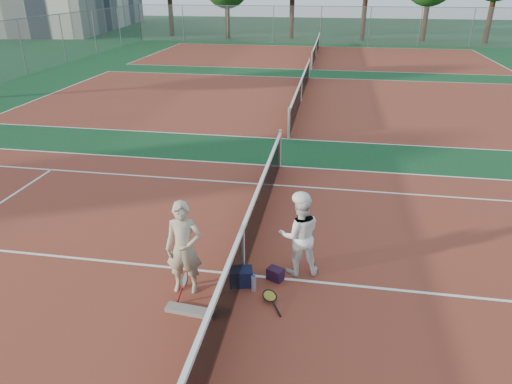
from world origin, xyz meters
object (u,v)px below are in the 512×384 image
at_px(net_main, 243,251).
at_px(racket_black_held, 305,258).
at_px(water_bottle, 254,284).
at_px(racket_spare, 270,297).
at_px(racket_red, 185,287).
at_px(sports_bag_purple, 275,274).
at_px(sports_bag_navy, 241,277).
at_px(player_b, 299,235).
at_px(player_a, 184,248).

relative_size(net_main, racket_black_held, 20.48).
bearing_deg(water_bottle, racket_spare, -34.16).
xyz_separation_m(racket_red, sports_bag_purple, (1.40, 0.87, -0.17)).
bearing_deg(water_bottle, racket_black_held, 43.51).
xyz_separation_m(racket_spare, sports_bag_purple, (0.02, 0.60, 0.05)).
xyz_separation_m(sports_bag_navy, water_bottle, (0.26, -0.14, -0.01)).
height_order(racket_spare, sports_bag_navy, sports_bag_navy).
distance_m(player_b, racket_black_held, 0.53).
height_order(racket_black_held, racket_spare, racket_black_held).
relative_size(racket_black_held, water_bottle, 1.79).
bearing_deg(player_a, racket_red, -80.05).
height_order(player_a, racket_black_held, player_a).
height_order(player_a, sports_bag_navy, player_a).
relative_size(racket_spare, sports_bag_navy, 1.46).
distance_m(racket_black_held, sports_bag_navy, 1.26).
relative_size(player_b, racket_red, 2.71).
height_order(racket_red, racket_spare, racket_red).
bearing_deg(racket_black_held, player_a, 1.70).
bearing_deg(racket_red, racket_black_held, 2.30).
height_order(player_b, sports_bag_purple, player_b).
distance_m(net_main, racket_black_held, 1.17).
distance_m(racket_red, sports_bag_navy, 1.03).
xyz_separation_m(player_b, racket_red, (-1.78, -1.18, -0.49)).
relative_size(player_b, sports_bag_navy, 3.81).
bearing_deg(net_main, sports_bag_purple, -3.41).
bearing_deg(sports_bag_navy, racket_black_held, 30.60).
relative_size(sports_bag_purple, water_bottle, 0.94).
distance_m(player_a, sports_bag_purple, 1.75).
distance_m(racket_black_held, water_bottle, 1.14).
bearing_deg(racket_black_held, net_main, -5.75).
bearing_deg(sports_bag_navy, player_b, 30.47).
bearing_deg(racket_black_held, sports_bag_navy, 6.99).
bearing_deg(racket_black_held, sports_bag_purple, 14.22).
bearing_deg(racket_red, player_a, 74.40).
bearing_deg(racket_black_held, racket_spare, 38.83).
xyz_separation_m(player_b, racket_spare, (-0.40, -0.92, -0.71)).
relative_size(net_main, racket_red, 19.13).
height_order(net_main, water_bottle, net_main).
bearing_deg(sports_bag_purple, player_b, 39.52).
bearing_deg(sports_bag_navy, player_a, -161.66).
bearing_deg(racket_spare, sports_bag_navy, 27.43).
bearing_deg(racket_spare, net_main, 11.36).
bearing_deg(net_main, water_bottle, -58.31).
bearing_deg(net_main, racket_spare, -48.12).
bearing_deg(player_b, net_main, 2.31).
relative_size(racket_red, water_bottle, 1.91).
bearing_deg(net_main, sports_bag_navy, -87.86).
xyz_separation_m(net_main, player_b, (0.97, 0.28, 0.27)).
relative_size(racket_red, sports_bag_navy, 1.41).
relative_size(net_main, water_bottle, 36.60).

